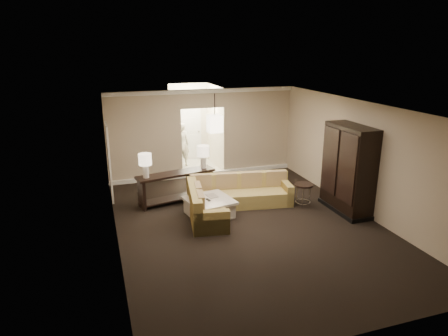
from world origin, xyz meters
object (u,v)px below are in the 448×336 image
object	(u,v)px
drink_table	(303,190)
person	(181,142)
armoire	(348,171)
console_table	(176,184)
coffee_table	(209,207)
sectional_sofa	(229,198)

from	to	relation	value
drink_table	person	bearing A→B (deg)	116.29
armoire	console_table	bearing A→B (deg)	154.01
coffee_table	console_table	size ratio (longest dim) A/B	0.57
person	drink_table	bearing A→B (deg)	112.08
sectional_sofa	person	xyz separation A→B (m)	(-0.32, 4.23, 0.53)
coffee_table	drink_table	bearing A→B (deg)	-4.09
coffee_table	armoire	world-z (taller)	armoire
sectional_sofa	console_table	size ratio (longest dim) A/B	1.38
sectional_sofa	console_table	xyz separation A→B (m)	(-1.17, 1.00, 0.17)
console_table	sectional_sofa	bearing A→B (deg)	-52.50
armoire	sectional_sofa	bearing A→B (deg)	161.35
sectional_sofa	coffee_table	distance (m)	0.62
console_table	drink_table	xyz separation A→B (m)	(3.12, -1.34, -0.06)
sectional_sofa	person	size ratio (longest dim) A/B	1.77
coffee_table	drink_table	xyz separation A→B (m)	(2.53, -0.18, 0.22)
sectional_sofa	armoire	distance (m)	3.07
coffee_table	console_table	bearing A→B (deg)	116.98
drink_table	person	size ratio (longest dim) A/B	0.36
coffee_table	sectional_sofa	bearing A→B (deg)	15.35
armoire	person	xyz separation A→B (m)	(-3.14, 5.19, -0.21)
sectional_sofa	drink_table	xyz separation A→B (m)	(1.95, -0.34, 0.11)
sectional_sofa	console_table	distance (m)	1.55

